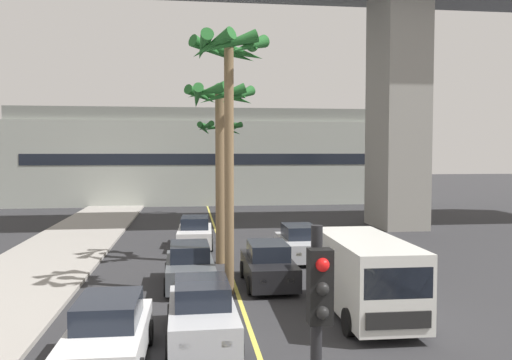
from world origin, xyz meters
TOP-DOWN VIEW (x-y plane):
  - lane_stripe_center at (0.00, 24.00)m, footprint 0.14×56.00m
  - pier_building_backdrop at (0.00, 52.84)m, footprint 35.87×8.04m
  - car_queue_front at (3.38, 24.69)m, footprint 1.84×4.10m
  - car_queue_second at (-1.65, 20.40)m, footprint 1.91×4.14m
  - car_queue_third at (1.25, 20.23)m, footprint 1.85×4.11m
  - car_queue_fourth at (-1.34, 14.67)m, footprint 1.89×4.13m
  - car_queue_fifth at (-3.54, 13.30)m, footprint 1.87×4.12m
  - car_queue_sixth at (-1.36, 28.47)m, footprint 1.95×4.16m
  - delivery_van at (3.56, 16.03)m, footprint 2.22×5.28m
  - palm_tree_near_median at (0.66, 41.28)m, footprint 3.58×3.67m
  - palm_tree_mid_median at (-0.27, 19.16)m, footprint 2.83×2.85m
  - palm_tree_far_median at (-0.27, 24.24)m, footprint 3.17×3.15m

SIDE VIEW (x-z plane):
  - lane_stripe_center at x=0.00m, z-range 0.00..0.01m
  - car_queue_front at x=3.38m, z-range -0.06..1.50m
  - car_queue_second at x=-1.65m, z-range -0.06..1.50m
  - car_queue_third at x=1.25m, z-range -0.06..1.50m
  - car_queue_fourth at x=-1.34m, z-range -0.06..1.50m
  - car_queue_fifth at x=-3.54m, z-range -0.06..1.50m
  - car_queue_sixth at x=-1.36m, z-range -0.06..1.50m
  - delivery_van at x=3.56m, z-range 0.11..2.47m
  - pier_building_backdrop at x=0.00m, z-range -0.06..8.84m
  - palm_tree_near_median at x=0.66m, z-range 2.16..9.44m
  - palm_tree_far_median at x=-0.27m, z-range 2.35..10.29m
  - palm_tree_mid_median at x=-0.27m, z-range 2.97..12.00m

